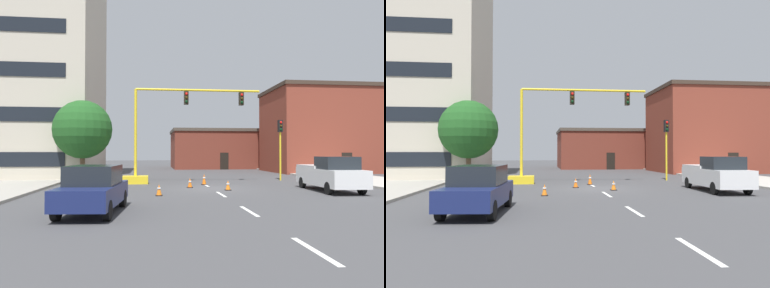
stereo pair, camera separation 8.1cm
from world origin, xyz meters
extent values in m
plane|color=#424244|center=(0.00, 0.00, 0.00)|extent=(160.00, 160.00, 0.00)
cube|color=#9E998E|center=(-13.05, 8.00, 0.07)|extent=(6.00, 56.00, 0.14)
cube|color=#B2ADA3|center=(13.05, 8.00, 0.07)|extent=(6.00, 56.00, 0.14)
cube|color=silver|center=(0.00, -14.00, 0.00)|extent=(0.16, 2.40, 0.01)
cube|color=silver|center=(0.00, -8.50, 0.00)|extent=(0.16, 2.40, 0.01)
cube|color=silver|center=(0.00, -3.00, 0.00)|extent=(0.16, 2.40, 0.01)
cube|color=silver|center=(0.00, 2.50, 0.00)|extent=(0.16, 2.40, 0.01)
cube|color=beige|center=(-16.68, 12.81, 10.18)|extent=(15.85, 12.90, 20.37)
cube|color=brown|center=(5.73, 29.32, 2.50)|extent=(12.91, 9.99, 5.01)
cube|color=#4C4238|center=(5.73, 29.32, 5.21)|extent=(13.21, 10.29, 0.40)
cube|color=black|center=(5.73, 24.30, 1.10)|extent=(1.10, 0.06, 2.20)
cube|color=brown|center=(16.07, 17.48, 4.55)|extent=(12.65, 9.26, 9.09)
cube|color=#3D2D23|center=(16.07, 17.48, 9.29)|extent=(12.95, 9.56, 0.40)
cube|color=black|center=(16.07, 12.82, 1.10)|extent=(1.10, 0.06, 2.20)
cube|color=yellow|center=(-4.81, 4.10, 0.28)|extent=(1.80, 1.20, 0.55)
cylinder|color=yellow|center=(-4.81, 4.10, 3.65)|extent=(0.20, 0.20, 6.20)
cylinder|color=yellow|center=(-0.28, 4.10, 6.75)|extent=(9.07, 0.16, 0.16)
cube|color=black|center=(-1.18, 4.10, 6.18)|extent=(0.32, 0.36, 0.95)
sphere|color=red|center=(-1.18, 3.91, 6.45)|extent=(0.20, 0.20, 0.20)
sphere|color=#38280A|center=(-1.18, 3.91, 6.17)|extent=(0.20, 0.20, 0.20)
sphere|color=black|center=(-1.18, 3.91, 5.89)|extent=(0.20, 0.20, 0.20)
cube|color=black|center=(2.90, 4.10, 6.18)|extent=(0.32, 0.36, 0.95)
sphere|color=red|center=(2.90, 3.91, 6.45)|extent=(0.20, 0.20, 0.20)
sphere|color=#38280A|center=(2.90, 3.91, 6.17)|extent=(0.20, 0.20, 0.20)
sphere|color=black|center=(2.90, 3.91, 5.89)|extent=(0.20, 0.20, 0.20)
cylinder|color=yellow|center=(6.52, 5.90, 2.40)|extent=(0.14, 0.14, 4.80)
cube|color=black|center=(6.52, 5.90, 4.33)|extent=(0.32, 0.36, 0.95)
sphere|color=red|center=(6.52, 5.71, 4.60)|extent=(0.20, 0.20, 0.20)
sphere|color=#38280A|center=(6.52, 5.71, 4.32)|extent=(0.20, 0.20, 0.20)
sphere|color=black|center=(6.52, 5.71, 4.04)|extent=(0.20, 0.20, 0.20)
cylinder|color=brown|center=(-8.78, 5.71, 1.15)|extent=(0.36, 0.36, 2.30)
sphere|color=#1E511E|center=(-8.78, 5.71, 3.93)|extent=(4.35, 4.35, 4.35)
cube|color=white|center=(6.53, -2.05, 0.81)|extent=(2.22, 5.48, 0.95)
cube|color=#1E2328|center=(6.50, -2.95, 1.64)|extent=(1.91, 1.87, 0.70)
cube|color=white|center=(6.58, -0.86, 1.37)|extent=(2.11, 2.89, 0.16)
cylinder|color=black|center=(7.36, -3.92, 0.34)|extent=(0.25, 0.69, 0.68)
cylinder|color=black|center=(5.56, -3.85, 0.34)|extent=(0.25, 0.69, 0.68)
cylinder|color=black|center=(7.51, -0.25, 0.34)|extent=(0.25, 0.69, 0.68)
cylinder|color=black|center=(5.71, -0.18, 0.34)|extent=(0.25, 0.69, 0.68)
cube|color=navy|center=(-5.78, -8.30, 0.69)|extent=(2.22, 4.64, 0.70)
cube|color=#1E2328|center=(-5.77, -8.20, 1.39)|extent=(1.89, 2.43, 0.70)
cylinder|color=black|center=(-6.48, -6.71, 0.34)|extent=(0.28, 0.70, 0.68)
cylinder|color=black|center=(-4.83, -6.84, 0.34)|extent=(0.28, 0.70, 0.68)
cylinder|color=black|center=(-6.73, -9.76, 0.34)|extent=(0.28, 0.70, 0.68)
cylinder|color=black|center=(-5.09, -9.89, 0.34)|extent=(0.28, 0.70, 0.68)
cube|color=black|center=(0.79, -1.03, 0.02)|extent=(0.36, 0.36, 0.04)
cone|color=orange|center=(0.79, -1.03, 0.32)|extent=(0.28, 0.28, 0.56)
cylinder|color=white|center=(0.79, -1.03, 0.38)|extent=(0.19, 0.19, 0.08)
cube|color=black|center=(-3.29, -3.26, 0.02)|extent=(0.36, 0.36, 0.04)
cone|color=orange|center=(-3.29, -3.26, 0.32)|extent=(0.28, 0.28, 0.56)
cylinder|color=white|center=(-3.29, -3.26, 0.39)|extent=(0.19, 0.19, 0.08)
cube|color=black|center=(-0.07, 2.78, 0.02)|extent=(0.36, 0.36, 0.04)
cone|color=orange|center=(-0.07, 2.78, 0.40)|extent=(0.28, 0.28, 0.71)
cylinder|color=white|center=(-0.07, 2.78, 0.48)|extent=(0.19, 0.19, 0.08)
cube|color=black|center=(-1.26, 0.79, 0.02)|extent=(0.36, 0.36, 0.04)
cone|color=orange|center=(-1.26, 0.79, 0.32)|extent=(0.28, 0.28, 0.57)
cylinder|color=white|center=(-1.26, 0.79, 0.39)|extent=(0.19, 0.19, 0.08)
camera|label=1|loc=(-3.67, -21.86, 2.22)|focal=33.78mm
camera|label=2|loc=(-3.59, -21.86, 2.22)|focal=33.78mm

